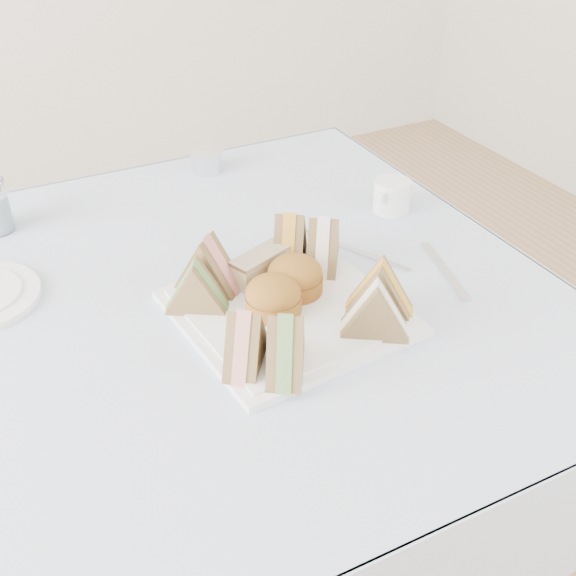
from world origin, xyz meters
name	(u,v)px	position (x,y,z in m)	size (l,w,h in m)	color
table	(226,463)	(0.00, 0.00, 0.37)	(0.90, 0.90, 0.74)	brown
tablecloth	(215,296)	(0.00, 0.00, 0.74)	(1.02, 1.02, 0.01)	silver
serving_plate	(288,313)	(0.08, -0.10, 0.75)	(0.30, 0.30, 0.01)	white
sandwich_fl_a	(245,337)	(-0.03, -0.18, 0.80)	(0.09, 0.04, 0.08)	brown
sandwich_fl_b	(286,342)	(0.01, -0.22, 0.80)	(0.10, 0.05, 0.09)	brown
sandwich_fr_a	(380,286)	(0.19, -0.16, 0.80)	(0.10, 0.05, 0.09)	brown
sandwich_fr_b	(376,307)	(0.16, -0.21, 0.80)	(0.10, 0.05, 0.09)	brown
sandwich_bl_a	(196,285)	(-0.04, -0.04, 0.80)	(0.09, 0.04, 0.08)	brown
sandwich_bl_b	(208,263)	(-0.01, 0.00, 0.80)	(0.10, 0.05, 0.09)	brown
sandwich_br_a	(323,242)	(0.18, -0.02, 0.80)	(0.10, 0.05, 0.09)	brown
sandwich_br_b	(290,238)	(0.14, 0.02, 0.80)	(0.10, 0.05, 0.09)	brown
scone_left	(273,296)	(0.05, -0.10, 0.79)	(0.08, 0.08, 0.06)	brown
scone_right	(295,277)	(0.10, -0.07, 0.79)	(0.08, 0.08, 0.06)	brown
pastry_slice	(260,267)	(0.07, -0.01, 0.78)	(0.10, 0.04, 0.05)	tan
tea_strainer	(207,162)	(0.16, 0.42, 0.77)	(0.07, 0.07, 0.04)	silver
knife	(445,271)	(0.36, -0.11, 0.75)	(0.01, 0.18, 0.00)	silver
fork	(362,253)	(0.27, 0.00, 0.75)	(0.01, 0.19, 0.00)	silver
creamer_jug	(392,196)	(0.40, 0.11, 0.78)	(0.07, 0.07, 0.06)	white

